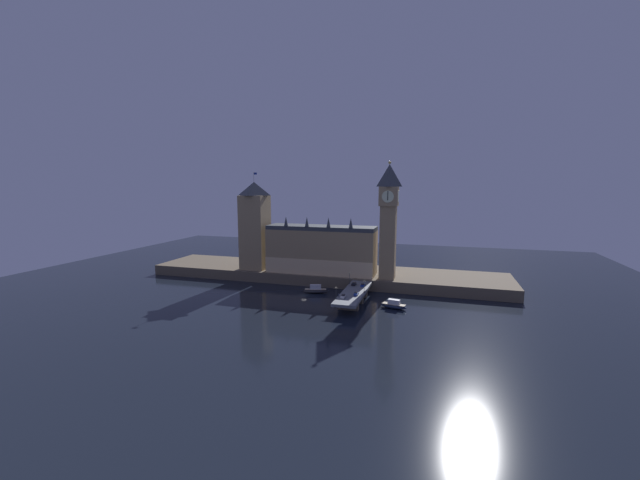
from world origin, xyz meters
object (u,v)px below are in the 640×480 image
pedestrian_near_rail (339,295)px  street_lamp_near (336,291)px  car_northbound_lead (354,284)px  car_northbound_trail (343,296)px  street_lamp_mid (364,285)px  boat_downstream (394,305)px  car_southbound_lead (356,294)px  street_lamp_far (350,276)px  victoria_tower (255,225)px  boat_upstream (315,290)px  clock_tower (388,218)px  car_southbound_trail (363,285)px

pedestrian_near_rail → street_lamp_near: size_ratio=0.29×
car_northbound_lead → car_northbound_trail: car_northbound_lead is taller
street_lamp_mid → boat_downstream: size_ratio=0.49×
car_northbound_trail → street_lamp_mid: (7.85, 11.84, 3.30)m
car_northbound_lead → car_southbound_lead: size_ratio=1.03×
car_northbound_trail → street_lamp_far: street_lamp_far is taller
victoria_tower → street_lamp_far: (65.15, -19.47, -23.69)m
street_lamp_far → boat_upstream: street_lamp_far is taller
street_lamp_far → boat_upstream: 20.16m
clock_tower → victoria_tower: 83.65m
car_southbound_trail → pedestrian_near_rail: pedestrian_near_rail is taller
pedestrian_near_rail → boat_upstream: pedestrian_near_rail is taller
clock_tower → car_northbound_trail: clock_tower is taller
car_southbound_lead → street_lamp_near: street_lamp_near is taller
car_northbound_lead → street_lamp_mid: 15.05m
car_northbound_trail → street_lamp_near: size_ratio=0.75×
street_lamp_near → street_lamp_mid: size_ratio=0.92×
car_southbound_trail → street_lamp_near: (-7.85, -26.51, 3.05)m
boat_downstream → boat_upstream: bearing=161.7°
victoria_tower → car_northbound_lead: 76.41m
car_northbound_lead → boat_upstream: size_ratio=0.32×
car_northbound_trail → car_southbound_lead: size_ratio=1.02×
car_northbound_trail → pedestrian_near_rail: size_ratio=2.61×
street_lamp_far → boat_downstream: 32.94m
street_lamp_far → boat_downstream: (25.88, -18.67, -8.16)m
car_northbound_trail → street_lamp_far: bearing=96.2°
pedestrian_near_rail → boat_downstream: (25.48, 7.22, -4.88)m
street_lamp_mid → boat_downstream: street_lamp_mid is taller
victoria_tower → car_northbound_trail: size_ratio=13.63×
car_southbound_trail → street_lamp_far: 9.10m
street_lamp_mid → boat_upstream: (-28.75, 10.56, -7.86)m
clock_tower → victoria_tower: bearing=177.6°
victoria_tower → car_southbound_trail: 81.07m
pedestrian_near_rail → boat_downstream: bearing=15.8°
car_northbound_trail → pedestrian_near_rail: (-2.48, 0.67, 0.19)m
street_lamp_near → clock_tower: bearing=68.3°
car_southbound_trail → street_lamp_mid: bearing=-76.3°
car_northbound_trail → car_southbound_lead: (4.97, 6.05, 0.03)m
clock_tower → boat_upstream: 56.83m
street_lamp_far → boat_downstream: street_lamp_far is taller
boat_downstream → car_northbound_trail: bearing=-161.1°
car_northbound_trail → street_lamp_mid: 14.59m
car_northbound_trail → boat_downstream: bearing=18.9°
clock_tower → victoria_tower: size_ratio=1.08×
street_lamp_near → car_southbound_trail: bearing=73.5°
clock_tower → car_southbound_trail: 40.64m
car_southbound_lead → street_lamp_near: 12.25m
clock_tower → boat_downstream: size_ratio=5.01×
street_lamp_mid → street_lamp_far: street_lamp_far is taller
street_lamp_near → boat_upstream: size_ratio=0.43×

